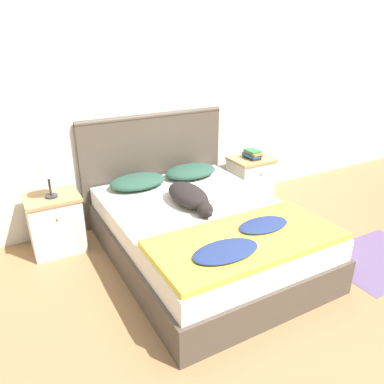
{
  "coord_description": "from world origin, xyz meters",
  "views": [
    {
      "loc": [
        -1.56,
        -1.51,
        1.93
      ],
      "look_at": [
        -0.04,
        1.22,
        0.58
      ],
      "focal_mm": 35.0,
      "sensor_mm": 36.0,
      "label": 1
    }
  ],
  "objects_px": {
    "bed": "(203,235)",
    "pillow_left": "(138,181)",
    "pillow_right": "(191,171)",
    "book_stack": "(252,154)",
    "dog": "(189,196)",
    "nightstand_right": "(250,180)",
    "table_lamp": "(47,169)",
    "nightstand_left": "(55,223)"
  },
  "relations": [
    {
      "from": "bed",
      "to": "pillow_left",
      "type": "height_order",
      "value": "pillow_left"
    },
    {
      "from": "bed",
      "to": "pillow_right",
      "type": "xyz_separation_m",
      "value": [
        0.3,
        0.78,
        0.31
      ]
    },
    {
      "from": "pillow_left",
      "to": "book_stack",
      "type": "relative_size",
      "value": 2.56
    },
    {
      "from": "pillow_left",
      "to": "pillow_right",
      "type": "relative_size",
      "value": 1.0
    },
    {
      "from": "bed",
      "to": "dog",
      "type": "distance_m",
      "value": 0.37
    },
    {
      "from": "bed",
      "to": "nightstand_right",
      "type": "distance_m",
      "value": 1.39
    },
    {
      "from": "book_stack",
      "to": "pillow_right",
      "type": "bearing_deg",
      "value": -179.14
    },
    {
      "from": "dog",
      "to": "table_lamp",
      "type": "distance_m",
      "value": 1.27
    },
    {
      "from": "bed",
      "to": "table_lamp",
      "type": "xyz_separation_m",
      "value": [
        -1.13,
        0.78,
        0.59
      ]
    },
    {
      "from": "nightstand_right",
      "to": "pillow_left",
      "type": "relative_size",
      "value": 0.96
    },
    {
      "from": "nightstand_left",
      "to": "dog",
      "type": "xyz_separation_m",
      "value": [
        1.09,
        -0.63,
        0.29
      ]
    },
    {
      "from": "bed",
      "to": "pillow_right",
      "type": "relative_size",
      "value": 3.56
    },
    {
      "from": "bed",
      "to": "pillow_left",
      "type": "distance_m",
      "value": 0.89
    },
    {
      "from": "pillow_left",
      "to": "dog",
      "type": "relative_size",
      "value": 0.76
    },
    {
      "from": "nightstand_right",
      "to": "table_lamp",
      "type": "bearing_deg",
      "value": -179.44
    },
    {
      "from": "nightstand_right",
      "to": "bed",
      "type": "bearing_deg",
      "value": -144.73
    },
    {
      "from": "pillow_right",
      "to": "nightstand_right",
      "type": "bearing_deg",
      "value": 1.42
    },
    {
      "from": "dog",
      "to": "book_stack",
      "type": "bearing_deg",
      "value": 27.71
    },
    {
      "from": "nightstand_left",
      "to": "book_stack",
      "type": "height_order",
      "value": "book_stack"
    },
    {
      "from": "nightstand_right",
      "to": "dog",
      "type": "relative_size",
      "value": 0.73
    },
    {
      "from": "bed",
      "to": "nightstand_right",
      "type": "bearing_deg",
      "value": 35.27
    },
    {
      "from": "book_stack",
      "to": "dog",
      "type": "bearing_deg",
      "value": -152.29
    },
    {
      "from": "bed",
      "to": "nightstand_left",
      "type": "relative_size",
      "value": 3.7
    },
    {
      "from": "nightstand_left",
      "to": "nightstand_right",
      "type": "xyz_separation_m",
      "value": [
        2.27,
        0.0,
        0.0
      ]
    },
    {
      "from": "book_stack",
      "to": "nightstand_right",
      "type": "bearing_deg",
      "value": 112.11
    },
    {
      "from": "bed",
      "to": "book_stack",
      "type": "relative_size",
      "value": 9.11
    },
    {
      "from": "pillow_right",
      "to": "dog",
      "type": "height_order",
      "value": "dog"
    },
    {
      "from": "bed",
      "to": "dog",
      "type": "xyz_separation_m",
      "value": [
        -0.05,
        0.17,
        0.33
      ]
    },
    {
      "from": "nightstand_left",
      "to": "pillow_right",
      "type": "xyz_separation_m",
      "value": [
        1.44,
        -0.02,
        0.26
      ]
    },
    {
      "from": "pillow_right",
      "to": "pillow_left",
      "type": "bearing_deg",
      "value": 180.0
    },
    {
      "from": "bed",
      "to": "table_lamp",
      "type": "distance_m",
      "value": 1.49
    },
    {
      "from": "nightstand_left",
      "to": "nightstand_right",
      "type": "height_order",
      "value": "same"
    },
    {
      "from": "bed",
      "to": "dog",
      "type": "bearing_deg",
      "value": 104.82
    },
    {
      "from": "pillow_left",
      "to": "dog",
      "type": "distance_m",
      "value": 0.66
    },
    {
      "from": "nightstand_right",
      "to": "dog",
      "type": "distance_m",
      "value": 1.37
    },
    {
      "from": "pillow_right",
      "to": "book_stack",
      "type": "xyz_separation_m",
      "value": [
        0.83,
        0.01,
        0.06
      ]
    },
    {
      "from": "pillow_right",
      "to": "book_stack",
      "type": "bearing_deg",
      "value": 0.86
    },
    {
      "from": "nightstand_right",
      "to": "pillow_left",
      "type": "distance_m",
      "value": 1.46
    },
    {
      "from": "dog",
      "to": "bed",
      "type": "bearing_deg",
      "value": -75.18
    },
    {
      "from": "book_stack",
      "to": "table_lamp",
      "type": "height_order",
      "value": "table_lamp"
    },
    {
      "from": "pillow_left",
      "to": "bed",
      "type": "bearing_deg",
      "value": -68.73
    },
    {
      "from": "nightstand_left",
      "to": "pillow_right",
      "type": "bearing_deg",
      "value": -0.82
    }
  ]
}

